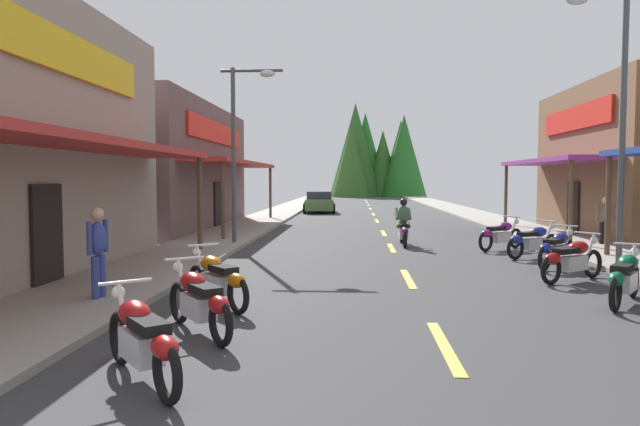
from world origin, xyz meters
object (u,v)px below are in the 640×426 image
object	(u,v)px
motorcycle_parked_right_4	(557,248)
motorcycle_parked_right_3	(572,259)
motorcycle_parked_left_1	(199,300)
motorcycle_parked_right_5	(533,241)
motorcycle_parked_left_2	(217,279)
motorcycle_parked_right_6	(500,234)
pedestrian_browsing	(98,248)
streetlamp_left	(243,130)
parked_car_curbside	(319,202)
streetlamp_right	(611,92)
motorcycle_parked_right_2	(625,277)
rider_cruising_lead	(403,226)
pedestrian_by_shop	(605,218)
motorcycle_parked_left_0	(142,338)

from	to	relation	value
motorcycle_parked_right_4	motorcycle_parked_right_3	bearing A→B (deg)	-149.40
motorcycle_parked_left_1	motorcycle_parked_right_5	bearing A→B (deg)	-78.50
motorcycle_parked_left_2	motorcycle_parked_right_6	bearing A→B (deg)	-80.25
motorcycle_parked_right_5	pedestrian_browsing	bearing A→B (deg)	-179.60
streetlamp_left	parked_car_curbside	bearing A→B (deg)	86.16
streetlamp_left	streetlamp_right	distance (m)	10.70
motorcycle_parked_right_2	motorcycle_parked_right_4	bearing A→B (deg)	31.38
motorcycle_parked_right_2	pedestrian_browsing	distance (m)	9.20
streetlamp_right	motorcycle_parked_right_2	distance (m)	5.52
motorcycle_parked_left_2	parked_car_curbside	distance (m)	28.16
streetlamp_left	rider_cruising_lead	size ratio (longest dim) A/B	2.71
motorcycle_parked_right_6	motorcycle_parked_left_2	size ratio (longest dim) A/B	1.01
motorcycle_parked_right_3	motorcycle_parked_right_4	distance (m)	1.95
motorcycle_parked_right_5	pedestrian_by_shop	size ratio (longest dim) A/B	1.12
motorcycle_parked_left_0	pedestrian_browsing	distance (m)	4.36
motorcycle_parked_right_3	motorcycle_parked_right_5	xyz separation A→B (m)	(0.33, 3.72, 0.00)
motorcycle_parked_left_1	motorcycle_parked_right_2	bearing A→B (deg)	-109.04
motorcycle_parked_right_6	motorcycle_parked_left_1	size ratio (longest dim) A/B	0.97
motorcycle_parked_right_2	motorcycle_parked_left_1	xyz separation A→B (m)	(-6.89, -2.34, 0.00)
motorcycle_parked_right_6	parked_car_curbside	distance (m)	20.98
motorcycle_parked_left_1	rider_cruising_lead	xyz separation A→B (m)	(3.79, 11.07, 0.17)
motorcycle_parked_left_0	motorcycle_parked_left_1	bearing A→B (deg)	-42.08
motorcycle_parked_right_3	motorcycle_parked_right_4	xyz separation A→B (m)	(0.35, 1.91, 0.00)
streetlamp_right	motorcycle_parked_left_0	xyz separation A→B (m)	(-8.31, -8.09, -3.76)
motorcycle_parked_right_3	motorcycle_parked_right_5	bearing A→B (deg)	48.41
motorcycle_parked_left_1	pedestrian_browsing	size ratio (longest dim) A/B	1.03
motorcycle_parked_right_3	motorcycle_parked_left_0	bearing A→B (deg)	-173.25
motorcycle_parked_left_1	streetlamp_right	bearing A→B (deg)	-90.96
motorcycle_parked_right_5	parked_car_curbside	bearing A→B (deg)	74.52
pedestrian_browsing	motorcycle_parked_right_3	bearing A→B (deg)	-153.98
streetlamp_right	motorcycle_parked_left_0	distance (m)	12.19
motorcycle_parked_right_4	motorcycle_parked_left_2	xyz separation A→B (m)	(-7.35, -4.75, 0.00)
motorcycle_parked_right_2	pedestrian_by_shop	world-z (taller)	pedestrian_by_shop
motorcycle_parked_right_5	motorcycle_parked_left_2	distance (m)	9.83
motorcycle_parked_right_2	rider_cruising_lead	distance (m)	9.26
pedestrian_by_shop	pedestrian_browsing	xyz separation A→B (m)	(-12.50, -9.18, 0.04)
motorcycle_parked_left_1	pedestrian_by_shop	world-z (taller)	pedestrian_by_shop
streetlamp_right	motorcycle_parked_right_2	world-z (taller)	streetlamp_right
motorcycle_parked_right_5	parked_car_curbside	size ratio (longest dim) A/B	0.41
motorcycle_parked_right_4	motorcycle_parked_right_6	distance (m)	3.62
streetlamp_left	motorcycle_parked_left_2	xyz separation A→B (m)	(1.30, -8.93, -3.32)
pedestrian_browsing	parked_car_curbside	size ratio (longest dim) A/B	0.39
streetlamp_right	rider_cruising_lead	bearing A→B (deg)	132.07
motorcycle_parked_left_0	rider_cruising_lead	xyz separation A→B (m)	(3.88, 12.99, 0.17)
rider_cruising_lead	pedestrian_browsing	size ratio (longest dim) A/B	1.26
streetlamp_right	motorcycle_parked_left_2	xyz separation A→B (m)	(-8.39, -4.40, -3.76)
pedestrian_browsing	motorcycle_parked_left_1	bearing A→B (deg)	150.54
streetlamp_left	pedestrian_browsing	xyz separation A→B (m)	(-0.82, -8.89, -2.82)
motorcycle_parked_right_4	pedestrian_by_shop	size ratio (longest dim) A/B	1.03
streetlamp_left	motorcycle_parked_left_1	bearing A→B (deg)	-82.19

